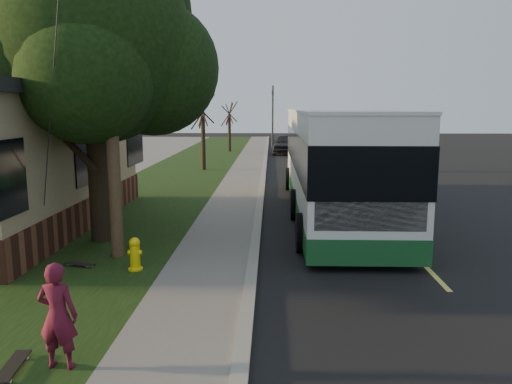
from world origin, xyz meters
TOP-DOWN VIEW (x-y plane):
  - ground at (0.00, 0.00)m, footprint 120.00×120.00m
  - road at (4.00, 10.00)m, footprint 8.00×80.00m
  - curb at (0.00, 10.00)m, footprint 0.25×80.00m
  - sidewalk at (-1.00, 10.00)m, footprint 2.00×80.00m
  - grass_verge at (-4.50, 10.00)m, footprint 5.00×80.00m
  - fire_hydrant at (-2.60, 0.00)m, footprint 0.32×0.32m
  - utility_pole at (-3.31, 0.99)m, footprint 2.86×3.21m
  - leafy_tree at (-4.17, 2.65)m, footprint 6.30×6.00m
  - bare_tree_near at (-3.50, 18.00)m, footprint 1.38×1.21m
  - bare_tree_far at (-3.00, 30.00)m, footprint 1.38×1.21m
  - traffic_signal at (0.50, 34.00)m, footprint 0.18×0.22m
  - transit_bus at (2.57, 6.55)m, footprint 3.03×13.14m
  - skateboarder at (-2.50, -4.22)m, footprint 0.57×0.39m
  - skateboard_main at (-3.13, -4.34)m, footprint 0.33×0.91m
  - skateboard_spare at (-3.93, 0.19)m, footprint 0.75×0.37m
  - dumpster at (-8.29, 6.33)m, footprint 1.58×1.42m
  - distant_car at (1.50, 28.77)m, footprint 2.19×4.72m

SIDE VIEW (x-z plane):
  - ground at x=0.00m, z-range 0.00..0.00m
  - road at x=4.00m, z-range 0.00..0.01m
  - grass_verge at x=-4.50m, z-range 0.00..0.07m
  - sidewalk at x=-1.00m, z-range 0.00..0.08m
  - curb at x=0.00m, z-range 0.00..0.12m
  - skateboard_spare at x=-3.93m, z-range 0.09..0.16m
  - skateboard_main at x=-3.13m, z-range 0.09..0.17m
  - fire_hydrant at x=-2.60m, z-range 0.06..0.80m
  - dumpster at x=-8.29m, z-range 0.04..1.18m
  - distant_car at x=1.50m, z-range 0.00..1.56m
  - skateboarder at x=-2.50m, z-range 0.07..1.59m
  - transit_bus at x=2.57m, z-range 0.12..3.67m
  - bare_tree_far at x=-3.00m, z-range -0.01..4.02m
  - bare_tree_near at x=-3.50m, z-range 0.00..4.30m
  - traffic_signal at x=0.50m, z-range 0.41..5.91m
  - utility_pole at x=-3.31m, z-range 0.10..9.17m
  - leafy_tree at x=-4.17m, z-range 1.27..9.07m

